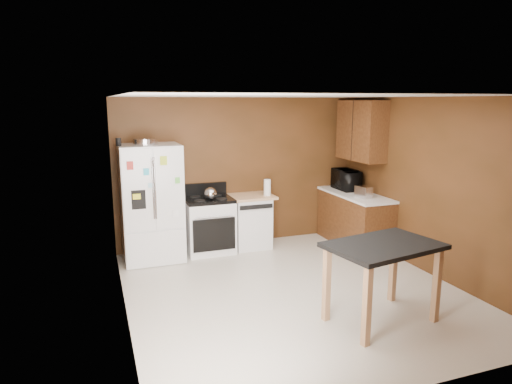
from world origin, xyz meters
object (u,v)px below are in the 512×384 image
kettle (210,194)px  toaster (363,192)px  paper_towel (267,187)px  green_canister (267,190)px  island (383,256)px  roasting_pan (145,142)px  dishwasher (250,221)px  microwave (346,180)px  pen_cup (118,142)px  refrigerator (152,203)px  gas_range (209,224)px

kettle → toaster: size_ratio=0.78×
paper_towel → green_canister: 0.20m
island → roasting_pan: bearing=126.9°
dishwasher → island: bearing=-80.5°
kettle → microwave: microwave is taller
pen_cup → island: (2.57, -2.86, -1.09)m
kettle → toaster: 2.47m
toaster → refrigerator: (-3.29, 0.75, -0.09)m
microwave → refrigerator: size_ratio=0.32×
microwave → toaster: bearing=173.5°
island → microwave: bearing=66.6°
green_canister → island: 3.10m
paper_towel → green_canister: bearing=68.2°
paper_towel → green_canister: paper_towel is taller
green_canister → microwave: microwave is taller
microwave → roasting_pan: bearing=91.1°
microwave → dishwasher: size_ratio=0.65×
microwave → refrigerator: (-3.39, 0.05, -0.16)m
roasting_pan → toaster: bearing=-12.2°
pen_cup → microwave: pen_cup is taller
paper_towel → toaster: size_ratio=1.05×
roasting_pan → toaster: 3.53m
microwave → island: 3.17m
pen_cup → green_canister: (2.40, 0.23, -0.91)m
refrigerator → gas_range: 1.01m
dishwasher → refrigerator: bearing=-177.0°
roasting_pan → microwave: size_ratio=0.64×
kettle → paper_towel: (0.99, 0.05, 0.03)m
kettle → toaster: bearing=-15.9°
paper_towel → dishwasher: bearing=158.7°
roasting_pan → refrigerator: roasting_pan is taller
refrigerator → gas_range: (0.91, 0.06, -0.44)m
green_canister → kettle: bearing=-168.3°
dishwasher → island: 3.09m
toaster → island: 2.49m
island → gas_range: bearing=112.2°
kettle → gas_range: bearing=90.7°
toaster → gas_range: bearing=150.0°
roasting_pan → island: (2.19, -2.92, -1.08)m
paper_towel → toaster: paper_towel is taller
pen_cup → dishwasher: bearing=4.7°
roasting_pan → island: size_ratio=0.28×
green_canister → refrigerator: size_ratio=0.07×
refrigerator → pen_cup: bearing=-169.1°
roasting_pan → island: 3.81m
kettle → gas_range: 0.55m
roasting_pan → paper_towel: bearing=0.1°
microwave → kettle: bearing=92.0°
pen_cup → kettle: 1.60m
gas_range → island: (1.23, -3.00, 0.31)m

